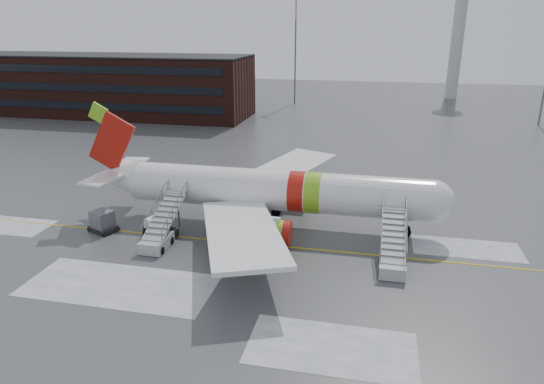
% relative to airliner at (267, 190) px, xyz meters
% --- Properties ---
extents(ground, '(260.00, 260.00, 0.00)m').
position_rel_airliner_xyz_m(ground, '(-2.03, -3.63, -3.42)').
color(ground, '#494C4F').
rests_on(ground, ground).
extents(airliner, '(35.03, 32.97, 11.18)m').
position_rel_airliner_xyz_m(airliner, '(0.00, 0.00, 0.00)').
color(airliner, white).
rests_on(airliner, ground).
extents(airstair_fwd, '(2.05, 7.70, 3.48)m').
position_rel_airliner_xyz_m(airstair_fwd, '(11.61, -6.54, -2.35)').
color(airstair_fwd, '#A8ABB0').
rests_on(airstair_fwd, ground).
extents(airstair_aft, '(2.05, 7.70, 3.48)m').
position_rel_airliner_xyz_m(airstair_aft, '(-8.02, -6.54, -2.35)').
color(airstair_aft, '#A4A6AB').
rests_on(airstair_aft, ground).
extents(pushback_tug, '(3.30, 2.90, 1.68)m').
position_rel_airliner_xyz_m(pushback_tug, '(-8.90, -4.83, -2.68)').
color(pushback_tug, black).
rests_on(pushback_tug, ground).
extents(uld_container, '(2.90, 2.55, 1.97)m').
position_rel_airliner_xyz_m(uld_container, '(-14.45, -4.90, -2.50)').
color(uld_container, black).
rests_on(uld_container, ground).
extents(terminal_building, '(62.00, 16.11, 12.30)m').
position_rel_airliner_xyz_m(terminal_building, '(-47.03, 51.35, 2.78)').
color(terminal_building, '#3F1E16').
rests_on(terminal_building, ground).
extents(control_tower, '(6.40, 6.40, 30.00)m').
position_rel_airliner_xyz_m(control_tower, '(27.97, 91.37, 15.33)').
color(control_tower, '#B2B5BA').
rests_on(control_tower, ground).
extents(light_mast_far_n, '(1.20, 1.20, 24.25)m').
position_rel_airliner_xyz_m(light_mast_far_n, '(-10.03, 74.37, 10.42)').
color(light_mast_far_n, '#595B60').
rests_on(light_mast_far_n, ground).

